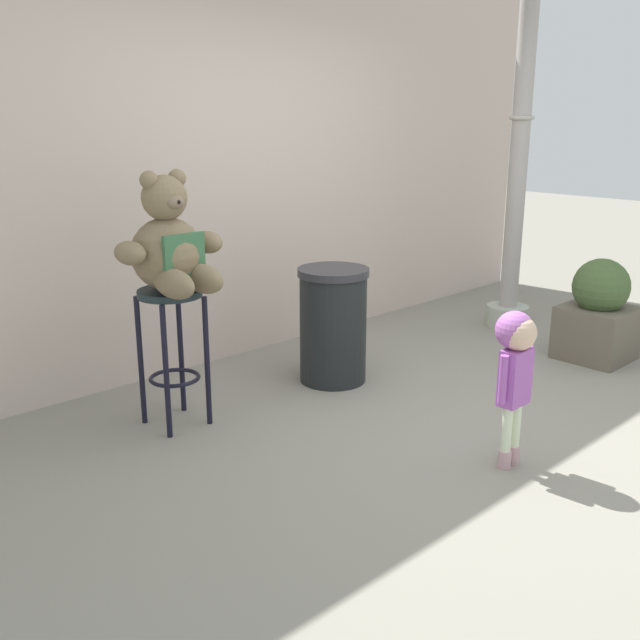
# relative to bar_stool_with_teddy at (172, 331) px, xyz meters

# --- Properties ---
(ground_plane) EXTENTS (24.00, 24.00, 0.00)m
(ground_plane) POSITION_rel_bar_stool_with_teddy_xyz_m (1.18, -1.21, -0.57)
(ground_plane) COLOR gray
(building_wall) EXTENTS (6.92, 0.30, 3.41)m
(building_wall) POSITION_rel_bar_stool_with_teddy_xyz_m (1.18, 0.93, 1.13)
(building_wall) COLOR beige
(building_wall) RESTS_ON ground_plane
(bar_stool_with_teddy) EXTENTS (0.37, 0.37, 0.82)m
(bar_stool_with_teddy) POSITION_rel_bar_stool_with_teddy_xyz_m (0.00, 0.00, 0.00)
(bar_stool_with_teddy) COLOR #1C282B
(bar_stool_with_teddy) RESTS_ON ground_plane
(teddy_bear) EXTENTS (0.64, 0.57, 0.67)m
(teddy_bear) POSITION_rel_bar_stool_with_teddy_xyz_m (0.00, -0.03, 0.49)
(teddy_bear) COLOR #7C694C
(teddy_bear) RESTS_ON bar_stool_with_teddy
(child_walking) EXTENTS (0.26, 0.21, 0.83)m
(child_walking) POSITION_rel_bar_stool_with_teddy_xyz_m (0.96, -1.65, 0.03)
(child_walking) COLOR #C598A1
(child_walking) RESTS_ON ground_plane
(trash_bin) EXTENTS (0.48, 0.48, 0.79)m
(trash_bin) POSITION_rel_bar_stool_with_teddy_xyz_m (1.18, -0.12, -0.18)
(trash_bin) COLOR black
(trash_bin) RESTS_ON ground_plane
(lamppost) EXTENTS (0.36, 0.36, 3.02)m
(lamppost) POSITION_rel_bar_stool_with_teddy_xyz_m (3.20, -0.22, 0.63)
(lamppost) COLOR #A8B0A0
(lamppost) RESTS_ON ground_plane
(planter_with_shrub) EXTENTS (0.49, 0.49, 0.76)m
(planter_with_shrub) POSITION_rel_bar_stool_with_teddy_xyz_m (2.93, -1.15, -0.22)
(planter_with_shrub) COLOR #61594B
(planter_with_shrub) RESTS_ON ground_plane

